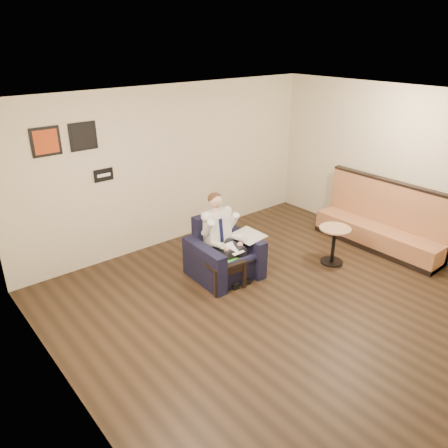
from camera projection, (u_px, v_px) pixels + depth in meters
ground at (294, 309)px, 6.14m from camera, size 6.00×6.00×0.00m
wall_back at (172, 166)px, 7.70m from camera, size 6.00×0.02×2.80m
wall_left at (74, 301)px, 3.84m from camera, size 0.02×6.00×2.80m
wall_right at (421, 173)px, 7.32m from camera, size 0.02×6.00×2.80m
ceiling at (310, 105)px, 5.02m from camera, size 6.00×6.00×0.02m
seating_sign at (104, 175)px, 6.89m from camera, size 0.32×0.02×0.20m
art_print_left at (46, 142)px, 6.17m from camera, size 0.42×0.03×0.42m
art_print_right at (83, 136)px, 6.49m from camera, size 0.42×0.03×0.42m
armchair at (224, 249)px, 6.81m from camera, size 1.00×1.00×0.93m
seated_man at (229, 242)px, 6.65m from camera, size 0.65×0.93×1.27m
lap_papers at (233, 248)px, 6.60m from camera, size 0.22×0.31×0.01m
newspaper at (248, 236)px, 6.88m from camera, size 0.40×0.51×0.01m
side_table at (222, 272)px, 6.64m from camera, size 0.62×0.62×0.45m
green_folder at (221, 259)px, 6.51m from camera, size 0.46×0.33×0.01m
coffee_mug at (227, 250)px, 6.71m from camera, size 0.09×0.09×0.10m
smartphone at (219, 253)px, 6.69m from camera, size 0.16×0.11×0.01m
banquette at (380, 216)px, 7.68m from camera, size 0.56×2.34×1.20m
cafe_table at (333, 245)px, 7.25m from camera, size 0.57×0.57×0.64m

